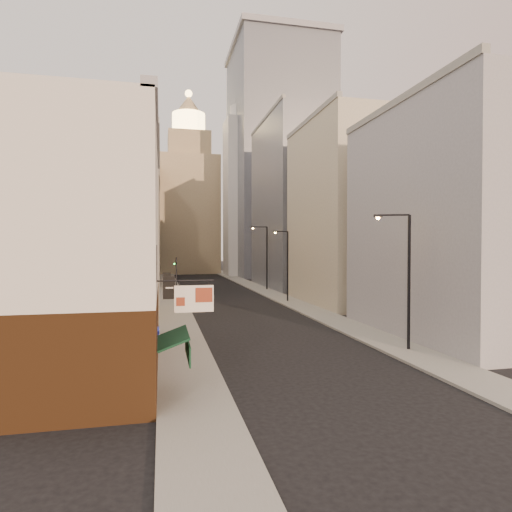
{
  "coord_description": "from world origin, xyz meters",
  "views": [
    {
      "loc": [
        -7.82,
        -14.57,
        6.25
      ],
      "look_at": [
        -0.86,
        16.65,
        5.61
      ],
      "focal_mm": 30.0,
      "sensor_mm": 36.0,
      "label": 1
    }
  ],
  "objects_px": {
    "white_tower": "(243,191)",
    "streetlamp_far": "(265,254)",
    "streetlamp_mid": "(286,262)",
    "streetlamp_near": "(405,273)",
    "traffic_light_left": "(176,270)",
    "clock_tower": "(189,201)"
  },
  "relations": [
    {
      "from": "white_tower",
      "to": "streetlamp_far",
      "type": "xyz_separation_m",
      "value": [
        -2.99,
        -32.25,
        -13.3
      ]
    },
    {
      "from": "white_tower",
      "to": "streetlamp_mid",
      "type": "height_order",
      "value": "white_tower"
    },
    {
      "from": "white_tower",
      "to": "streetlamp_near",
      "type": "relative_size",
      "value": 5.03
    },
    {
      "from": "streetlamp_near",
      "to": "white_tower",
      "type": "bearing_deg",
      "value": 107.96
    },
    {
      "from": "streetlamp_mid",
      "to": "streetlamp_far",
      "type": "xyz_separation_m",
      "value": [
        0.92,
        13.76,
        0.68
      ]
    },
    {
      "from": "traffic_light_left",
      "to": "streetlamp_far",
      "type": "bearing_deg",
      "value": -159.62
    },
    {
      "from": "streetlamp_mid",
      "to": "streetlamp_far",
      "type": "height_order",
      "value": "streetlamp_far"
    },
    {
      "from": "clock_tower",
      "to": "streetlamp_mid",
      "type": "relative_size",
      "value": 5.54
    },
    {
      "from": "streetlamp_near",
      "to": "streetlamp_mid",
      "type": "height_order",
      "value": "streetlamp_near"
    },
    {
      "from": "white_tower",
      "to": "clock_tower",
      "type": "bearing_deg",
      "value": 128.16
    },
    {
      "from": "streetlamp_near",
      "to": "clock_tower",
      "type": "bearing_deg",
      "value": 115.98
    },
    {
      "from": "clock_tower",
      "to": "streetlamp_far",
      "type": "bearing_deg",
      "value": -80.17
    },
    {
      "from": "white_tower",
      "to": "streetlamp_mid",
      "type": "distance_m",
      "value": 48.24
    },
    {
      "from": "clock_tower",
      "to": "streetlamp_far",
      "type": "relative_size",
      "value": 4.83
    },
    {
      "from": "streetlamp_near",
      "to": "streetlamp_far",
      "type": "height_order",
      "value": "streetlamp_far"
    },
    {
      "from": "white_tower",
      "to": "traffic_light_left",
      "type": "xyz_separation_m",
      "value": [
        -15.94,
        -38.73,
        -15.11
      ]
    },
    {
      "from": "clock_tower",
      "to": "white_tower",
      "type": "distance_m",
      "value": 17.83
    },
    {
      "from": "clock_tower",
      "to": "streetlamp_far",
      "type": "height_order",
      "value": "clock_tower"
    },
    {
      "from": "streetlamp_far",
      "to": "traffic_light_left",
      "type": "xyz_separation_m",
      "value": [
        -12.95,
        -6.48,
        -1.81
      ]
    },
    {
      "from": "traffic_light_left",
      "to": "white_tower",
      "type": "bearing_deg",
      "value": -118.58
    },
    {
      "from": "white_tower",
      "to": "streetlamp_mid",
      "type": "bearing_deg",
      "value": -94.86
    },
    {
      "from": "streetlamp_near",
      "to": "streetlamp_far",
      "type": "relative_size",
      "value": 0.89
    }
  ]
}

